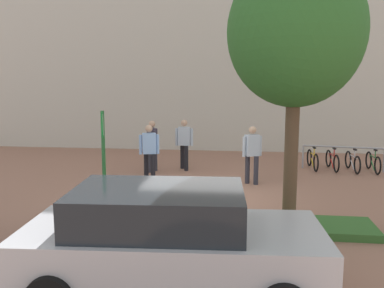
{
  "coord_description": "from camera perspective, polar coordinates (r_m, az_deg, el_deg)",
  "views": [
    {
      "loc": [
        1.09,
        -10.2,
        3.07
      ],
      "look_at": [
        -0.3,
        1.38,
        1.25
      ],
      "focal_mm": 38.84,
      "sensor_mm": 36.0,
      "label": 1
    }
  ],
  "objects": [
    {
      "name": "person_casual_tan",
      "position": [
        12.59,
        -5.89,
        -0.71
      ],
      "size": [
        0.59,
        0.41,
        1.72
      ],
      "color": "black",
      "rests_on": "ground"
    },
    {
      "name": "person_shirt_white",
      "position": [
        14.12,
        -1.08,
        0.38
      ],
      "size": [
        0.61,
        0.47,
        1.72
      ],
      "color": "black",
      "rests_on": "ground"
    },
    {
      "name": "bollard_steel",
      "position": [
        13.11,
        13.62,
        -2.91
      ],
      "size": [
        0.16,
        0.16,
        0.9
      ],
      "primitive_type": "cylinder",
      "color": "#ADADB2",
      "rests_on": "ground"
    },
    {
      "name": "bike_at_sign",
      "position": [
        9.42,
        -11.42,
        -8.09
      ],
      "size": [
        1.6,
        0.65,
        0.86
      ],
      "color": "black",
      "rests_on": "ground"
    },
    {
      "name": "ground_plane",
      "position": [
        10.71,
        0.72,
        -7.78
      ],
      "size": [
        60.0,
        60.0,
        0.0
      ],
      "primitive_type": "plane",
      "color": "#936651"
    },
    {
      "name": "car_silver_sedan",
      "position": [
        6.15,
        -3.19,
        -13.23
      ],
      "size": [
        4.39,
        2.22,
        1.54
      ],
      "color": "#B7B7BC",
      "rests_on": "ground"
    },
    {
      "name": "building_facade",
      "position": [
        18.52,
        3.56,
        14.84
      ],
      "size": [
        28.0,
        1.2,
        10.0
      ],
      "primitive_type": "cube",
      "color": "beige",
      "rests_on": "ground"
    },
    {
      "name": "person_shirt_blue",
      "position": [
        12.3,
        8.25,
        -0.99
      ],
      "size": [
        0.57,
        0.38,
        1.72
      ],
      "color": "#2D2D38",
      "rests_on": "ground"
    },
    {
      "name": "bike_rack_cluster",
      "position": [
        15.03,
        19.94,
        -2.1
      ],
      "size": [
        2.63,
        1.8,
        0.83
      ],
      "color": "#99999E",
      "rests_on": "ground"
    },
    {
      "name": "tree_sidewalk",
      "position": [
        8.61,
        14.05,
        14.56
      ],
      "size": [
        2.68,
        2.68,
        5.46
      ],
      "color": "brown",
      "rests_on": "ground"
    },
    {
      "name": "parking_sign_post",
      "position": [
        8.97,
        -12.07,
        -0.85
      ],
      "size": [
        0.13,
        0.35,
        2.42
      ],
      "color": "#2D7238",
      "rests_on": "ground"
    },
    {
      "name": "planter_strip",
      "position": [
        8.91,
        1.48,
        -10.72
      ],
      "size": [
        7.0,
        1.1,
        0.16
      ],
      "primitive_type": "cube",
      "color": "#336028",
      "rests_on": "ground"
    },
    {
      "name": "person_suited_navy",
      "position": [
        13.88,
        -5.48,
        0.19
      ],
      "size": [
        0.41,
        0.54,
        1.72
      ],
      "color": "#2D2D38",
      "rests_on": "ground"
    }
  ]
}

